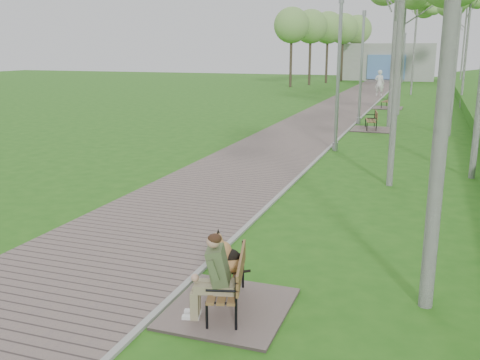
# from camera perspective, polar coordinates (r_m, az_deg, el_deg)

# --- Properties ---
(ground) EXTENTS (120.00, 120.00, 0.00)m
(ground) POSITION_cam_1_polar(r_m,az_deg,el_deg) (13.49, 4.85, -1.15)
(ground) COLOR #266217
(ground) RESTS_ON ground
(walkway) EXTENTS (3.50, 67.00, 0.04)m
(walkway) POSITION_cam_1_polar(r_m,az_deg,el_deg) (34.66, 11.17, 7.88)
(walkway) COLOR #75635F
(walkway) RESTS_ON ground
(kerb) EXTENTS (0.10, 67.00, 0.05)m
(kerb) POSITION_cam_1_polar(r_m,az_deg,el_deg) (34.45, 14.07, 7.71)
(kerb) COLOR #999993
(kerb) RESTS_ON ground
(building_north) EXTENTS (10.00, 5.20, 4.00)m
(building_north) POSITION_cam_1_polar(r_m,az_deg,el_deg) (63.79, 15.53, 12.05)
(building_north) COLOR #9E9E99
(building_north) RESTS_ON ground
(bench_main) EXTENTS (1.58, 1.76, 1.38)m
(bench_main) POSITION_cam_1_polar(r_m,az_deg,el_deg) (7.37, -1.92, -11.03)
(bench_main) COLOR #75635F
(bench_main) RESTS_ON ground
(bench_second) EXTENTS (1.66, 1.85, 1.02)m
(bench_second) POSITION_cam_1_polar(r_m,az_deg,el_deg) (24.23, 13.78, 5.66)
(bench_second) COLOR #75635F
(bench_second) RESTS_ON ground
(bench_third) EXTENTS (1.68, 1.87, 1.03)m
(bench_third) POSITION_cam_1_polar(r_m,az_deg,el_deg) (33.36, 15.44, 7.72)
(bench_third) COLOR #75635F
(bench_third) RESTS_ON ground
(lamp_post_near) EXTENTS (0.20, 0.20, 5.17)m
(lamp_post_near) POSITION_cam_1_polar(r_m,az_deg,el_deg) (18.71, 10.41, 10.37)
(lamp_post_near) COLOR #94979C
(lamp_post_near) RESTS_ON ground
(lamp_post_second) EXTENTS (0.20, 0.20, 5.14)m
(lamp_post_second) POSITION_cam_1_polar(r_m,az_deg,el_deg) (25.77, 12.79, 11.13)
(lamp_post_second) COLOR #94979C
(lamp_post_second) RESTS_ON ground
(lamp_post_third) EXTENTS (0.17, 0.17, 4.42)m
(lamp_post_third) POSITION_cam_1_polar(r_m,az_deg,el_deg) (45.45, 16.10, 11.57)
(lamp_post_third) COLOR #94979C
(lamp_post_third) RESTS_ON ground
(lamp_post_far) EXTENTS (0.19, 0.19, 5.03)m
(lamp_post_far) POSITION_cam_1_polar(r_m,az_deg,el_deg) (59.74, 17.08, 12.20)
(lamp_post_far) COLOR #94979C
(lamp_post_far) RESTS_ON ground
(pedestrian_near) EXTENTS (0.77, 0.58, 1.93)m
(pedestrian_near) POSITION_cam_1_polar(r_m,az_deg,el_deg) (41.58, 14.65, 9.96)
(pedestrian_near) COLOR white
(pedestrian_near) RESTS_ON ground
(birch_far_c) EXTENTS (2.34, 2.34, 8.51)m
(birch_far_c) POSITION_cam_1_polar(r_m,az_deg,el_deg) (51.92, 23.06, 16.36)
(birch_far_c) COLOR silver
(birch_far_c) RESTS_ON ground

